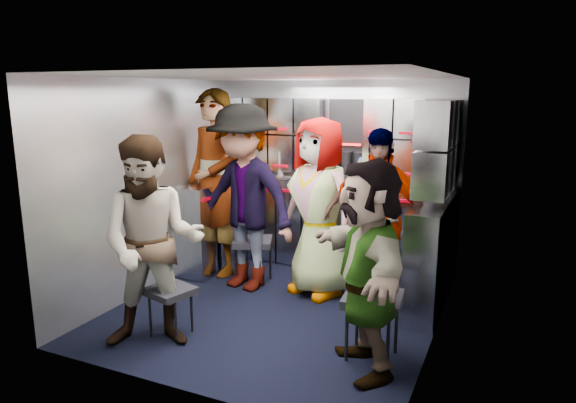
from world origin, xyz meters
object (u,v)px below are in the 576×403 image
at_px(attendant_arc_c, 319,208).
at_px(attendant_arc_e, 368,267).
at_px(jump_seat_near_right, 373,302).
at_px(attendant_arc_d, 376,220).
at_px(jump_seat_mid_right, 379,263).
at_px(attendant_arc_b, 243,198).
at_px(jump_seat_center, 324,252).
at_px(jump_seat_mid_left, 253,244).
at_px(attendant_standing, 214,183).
at_px(jump_seat_near_left, 170,293).
at_px(attendant_arc_a, 153,244).

height_order(attendant_arc_c, attendant_arc_e, attendant_arc_c).
relative_size(jump_seat_near_right, attendant_arc_d, 0.30).
height_order(jump_seat_mid_right, attendant_arc_b, attendant_arc_b).
relative_size(jump_seat_center, jump_seat_near_right, 0.89).
relative_size(jump_seat_mid_left, attendant_arc_c, 0.29).
relative_size(jump_seat_mid_left, attendant_arc_e, 0.32).
relative_size(jump_seat_mid_right, attendant_arc_d, 0.25).
bearing_deg(jump_seat_mid_left, jump_seat_mid_right, 3.07).
distance_m(attendant_arc_d, attendant_arc_e, 1.14).
bearing_deg(jump_seat_center, attendant_arc_d, -24.87).
bearing_deg(attendant_arc_e, jump_seat_mid_right, 156.02).
distance_m(jump_seat_center, attendant_standing, 1.40).
distance_m(jump_seat_mid_left, attendant_arc_c, 0.87).
xyz_separation_m(jump_seat_near_left, attendant_arc_a, (0.00, -0.18, 0.47)).
bearing_deg(attendant_standing, jump_seat_mid_left, 6.16).
bearing_deg(attendant_arc_c, jump_seat_near_left, -98.61).
height_order(attendant_standing, attendant_arc_e, attendant_standing).
bearing_deg(attendant_standing, jump_seat_near_left, -56.72).
bearing_deg(jump_seat_near_left, jump_seat_mid_left, 88.49).
xyz_separation_m(attendant_arc_b, attendant_arc_d, (1.33, 0.07, -0.10)).
bearing_deg(attendant_arc_e, jump_seat_near_right, 145.75).
relative_size(jump_seat_near_left, attendant_arc_c, 0.24).
xyz_separation_m(jump_seat_near_right, attendant_arc_a, (-1.60, -0.50, 0.39)).
bearing_deg(attendant_arc_d, jump_seat_near_right, -81.59).
height_order(attendant_arc_c, attendant_arc_d, attendant_arc_c).
relative_size(attendant_arc_a, attendant_arc_e, 1.08).
distance_m(jump_seat_mid_right, attendant_arc_e, 1.38).
bearing_deg(jump_seat_mid_right, attendant_arc_d, -90.00).
distance_m(jump_seat_mid_left, jump_seat_mid_right, 1.34).
bearing_deg(jump_seat_near_right, attendant_arc_d, 104.09).
bearing_deg(attendant_arc_e, attendant_arc_a, -112.98).
distance_m(jump_seat_near_left, attendant_standing, 1.65).
height_order(jump_seat_near_left, attendant_standing, attendant_standing).
distance_m(jump_seat_near_right, attendant_arc_a, 1.73).
xyz_separation_m(attendant_standing, attendant_arc_c, (1.24, -0.09, -0.13)).
xyz_separation_m(jump_seat_mid_right, attendant_arc_e, (0.23, -1.29, 0.41)).
bearing_deg(jump_seat_mid_right, jump_seat_center, 170.83).
bearing_deg(attendant_arc_e, jump_seat_center, 176.61).
xyz_separation_m(jump_seat_center, attendant_arc_a, (-0.77, -1.71, 0.47)).
distance_m(attendant_arc_c, attendant_arc_e, 1.47).
bearing_deg(attendant_arc_d, attendant_arc_c, 165.14).
bearing_deg(jump_seat_near_right, attendant_arc_c, 128.89).
distance_m(attendant_standing, attendant_arc_c, 1.25).
distance_m(jump_seat_center, attendant_arc_b, 0.99).
xyz_separation_m(jump_seat_near_right, attendant_arc_d, (-0.23, 0.93, 0.39)).
height_order(attendant_standing, attendant_arc_b, attendant_standing).
distance_m(jump_seat_center, jump_seat_near_right, 1.47).
xyz_separation_m(attendant_arc_d, attendant_arc_e, (0.23, -1.11, -0.06)).
bearing_deg(attendant_arc_e, jump_seat_mid_left, -162.15).
bearing_deg(jump_seat_near_right, jump_seat_center, 124.47).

